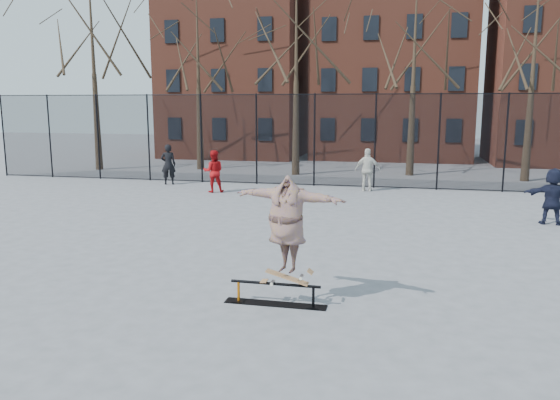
% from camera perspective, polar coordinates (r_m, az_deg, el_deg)
% --- Properties ---
extents(ground, '(100.00, 100.00, 0.00)m').
position_cam_1_polar(ground, '(11.31, -0.05, -8.23)').
color(ground, slate).
extents(skate_rail, '(1.85, 0.28, 0.41)m').
position_cam_1_polar(skate_rail, '(9.89, -0.49, -9.98)').
color(skate_rail, black).
rests_on(skate_rail, ground).
extents(skateboard, '(0.84, 0.20, 0.10)m').
position_cam_1_polar(skateboard, '(9.75, 0.74, -8.42)').
color(skateboard, olive).
rests_on(skateboard, skate_rail).
extents(skater, '(2.17, 1.05, 1.70)m').
position_cam_1_polar(skater, '(9.50, 0.75, -3.26)').
color(skater, '#493A91').
rests_on(skater, skateboard).
extents(bystander_black, '(0.76, 0.62, 1.79)m').
position_cam_1_polar(bystander_black, '(24.82, -11.59, 3.66)').
color(bystander_black, black).
rests_on(bystander_black, ground).
extents(bystander_red, '(0.99, 0.88, 1.71)m').
position_cam_1_polar(bystander_red, '(22.29, -6.96, 2.99)').
color(bystander_red, '#AB0F12').
rests_on(bystander_red, ground).
extents(bystander_white, '(1.04, 0.46, 1.76)m').
position_cam_1_polar(bystander_white, '(22.68, 9.14, 3.12)').
color(bystander_white, silver).
rests_on(bystander_white, ground).
extents(bystander_navy, '(1.62, 0.72, 1.69)m').
position_cam_1_polar(bystander_navy, '(18.06, 26.59, 0.35)').
color(bystander_navy, black).
rests_on(bystander_navy, ground).
extents(fence, '(34.03, 0.07, 4.00)m').
position_cam_1_polar(fence, '(23.65, 6.95, 6.31)').
color(fence, black).
rests_on(fence, ground).
extents(tree_row, '(33.66, 7.46, 10.67)m').
position_cam_1_polar(tree_row, '(28.01, 7.59, 17.73)').
color(tree_row, black).
rests_on(tree_row, ground).
extents(rowhouses, '(29.00, 7.00, 13.00)m').
position_cam_1_polar(rowhouses, '(36.60, 10.41, 13.78)').
color(rowhouses, brown).
rests_on(rowhouses, ground).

